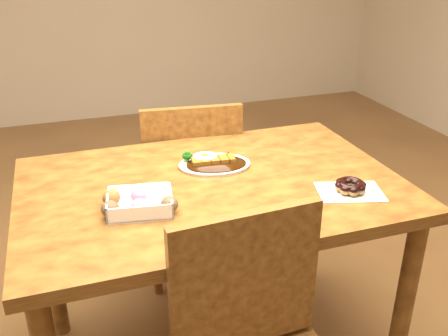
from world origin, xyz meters
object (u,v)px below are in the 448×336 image
object	(u,v)px
pon_de_ring	(350,186)
katsu_curry_plate	(213,163)
chair_far	(190,184)
donut_box	(138,202)
table	(212,209)

from	to	relation	value
pon_de_ring	katsu_curry_plate	bearing A→B (deg)	136.72
chair_far	katsu_curry_plate	size ratio (longest dim) A/B	3.28
donut_box	table	bearing A→B (deg)	22.28
table	pon_de_ring	bearing A→B (deg)	-27.68
donut_box	pon_de_ring	bearing A→B (deg)	-8.63
chair_far	pon_de_ring	distance (m)	0.85
katsu_curry_plate	donut_box	xyz separation A→B (m)	(-0.29, -0.22, 0.01)
table	katsu_curry_plate	xyz separation A→B (m)	(0.04, 0.12, 0.11)
table	donut_box	world-z (taller)	donut_box
pon_de_ring	chair_far	bearing A→B (deg)	113.41
table	donut_box	size ratio (longest dim) A/B	5.64
chair_far	katsu_curry_plate	distance (m)	0.50
donut_box	pon_de_ring	distance (m)	0.64
pon_de_ring	table	bearing A→B (deg)	152.32
chair_far	katsu_curry_plate	bearing A→B (deg)	93.71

